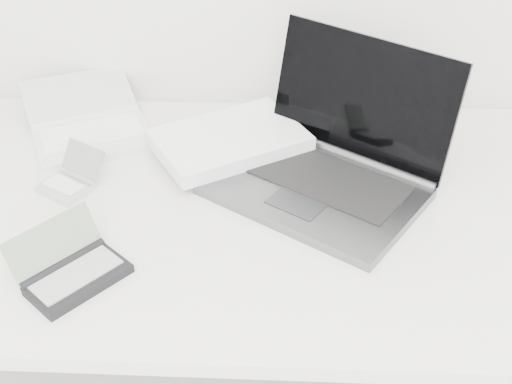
{
  "coord_description": "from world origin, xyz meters",
  "views": [
    {
      "loc": [
        0.02,
        0.45,
        1.57
      ],
      "look_at": [
        -0.03,
        1.51,
        0.79
      ],
      "focal_mm": 50.0,
      "sensor_mm": 36.0,
      "label": 1
    }
  ],
  "objects_px": {
    "palmtop_charcoal": "(72,270)",
    "desk": "(272,224)",
    "laptop_large": "(292,155)",
    "netbook_open_white": "(89,126)"
  },
  "relations": [
    {
      "from": "palmtop_charcoal",
      "to": "laptop_large",
      "type": "bearing_deg",
      "value": -6.22
    },
    {
      "from": "palmtop_charcoal",
      "to": "netbook_open_white",
      "type": "bearing_deg",
      "value": 51.57
    },
    {
      "from": "desk",
      "to": "palmtop_charcoal",
      "type": "height_order",
      "value": "palmtop_charcoal"
    },
    {
      "from": "palmtop_charcoal",
      "to": "desk",
      "type": "bearing_deg",
      "value": -14.92
    },
    {
      "from": "laptop_large",
      "to": "netbook_open_white",
      "type": "distance_m",
      "value": 0.48
    },
    {
      "from": "netbook_open_white",
      "to": "palmtop_charcoal",
      "type": "relative_size",
      "value": 1.85
    },
    {
      "from": "netbook_open_white",
      "to": "palmtop_charcoal",
      "type": "distance_m",
      "value": 0.48
    },
    {
      "from": "netbook_open_white",
      "to": "laptop_large",
      "type": "bearing_deg",
      "value": -41.38
    },
    {
      "from": "desk",
      "to": "palmtop_charcoal",
      "type": "xyz_separation_m",
      "value": [
        -0.34,
        -0.22,
        0.06
      ]
    },
    {
      "from": "desk",
      "to": "netbook_open_white",
      "type": "bearing_deg",
      "value": 148.91
    }
  ]
}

